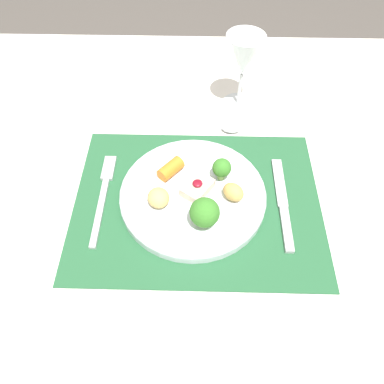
{
  "coord_description": "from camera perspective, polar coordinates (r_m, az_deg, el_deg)",
  "views": [
    {
      "loc": [
        0.0,
        -0.42,
        1.36
      ],
      "look_at": [
        -0.01,
        0.01,
        0.78
      ],
      "focal_mm": 35.0,
      "sensor_mm": 36.0,
      "label": 1
    }
  ],
  "objects": [
    {
      "name": "dinner_plate",
      "position": [
        0.72,
        0.14,
        -0.39
      ],
      "size": [
        0.29,
        0.29,
        0.08
      ],
      "color": "silver",
      "rests_on": "placemat"
    },
    {
      "name": "dining_table",
      "position": [
        0.8,
        0.6,
        -4.94
      ],
      "size": [
        1.38,
        1.19,
        0.76
      ],
      "color": "white",
      "rests_on": "ground_plane"
    },
    {
      "name": "ground_plane",
      "position": [
        1.42,
        0.36,
        -19.44
      ],
      "size": [
        8.0,
        8.0,
        0.0
      ],
      "primitive_type": "plane",
      "color": "#4C4742"
    },
    {
      "name": "spoon",
      "position": [
        0.87,
        3.97,
        9.85
      ],
      "size": [
        0.2,
        0.04,
        0.01
      ],
      "rotation": [
        0.0,
        0.0,
        0.03
      ],
      "color": "#B2B2B7",
      "rests_on": "dining_table"
    },
    {
      "name": "fork",
      "position": [
        0.76,
        -13.39,
        0.06
      ],
      "size": [
        0.02,
        0.22,
        0.01
      ],
      "rotation": [
        0.0,
        0.0,
        0.0
      ],
      "color": "#B2B2B7",
      "rests_on": "placemat"
    },
    {
      "name": "placemat",
      "position": [
        0.74,
        0.66,
        -1.53
      ],
      "size": [
        0.48,
        0.37,
        0.0
      ],
      "primitive_type": "cube",
      "color": "#235633",
      "rests_on": "dining_table"
    },
    {
      "name": "wine_glass_near",
      "position": [
        0.87,
        7.74,
        19.45
      ],
      "size": [
        0.08,
        0.08,
        0.18
      ],
      "color": "white",
      "rests_on": "dining_table"
    },
    {
      "name": "knife",
      "position": [
        0.74,
        13.63,
        -2.45
      ],
      "size": [
        0.02,
        0.22,
        0.01
      ],
      "rotation": [
        0.0,
        0.0,
        0.04
      ],
      "color": "#B2B2B7",
      "rests_on": "placemat"
    }
  ]
}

